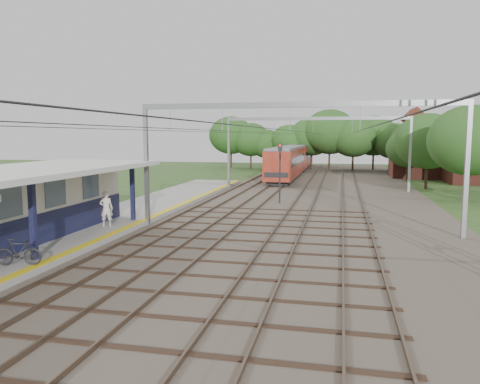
% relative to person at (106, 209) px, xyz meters
% --- Properties ---
extents(ground, '(160.00, 160.00, 0.00)m').
position_rel_person_xyz_m(ground, '(6.44, -12.85, -1.32)').
color(ground, '#2D4C1E').
rests_on(ground, ground).
extents(ballast_bed, '(18.00, 90.00, 0.10)m').
position_rel_person_xyz_m(ballast_bed, '(10.44, 17.15, -1.27)').
color(ballast_bed, '#473D33').
rests_on(ballast_bed, ground).
extents(platform, '(5.00, 52.00, 0.35)m').
position_rel_person_xyz_m(platform, '(-1.06, 1.15, -1.14)').
color(platform, gray).
rests_on(platform, ground).
extents(yellow_stripe, '(0.45, 52.00, 0.01)m').
position_rel_person_xyz_m(yellow_stripe, '(1.19, 1.15, -0.96)').
color(yellow_stripe, yellow).
rests_on(yellow_stripe, platform).
extents(rail_tracks, '(11.80, 88.00, 0.15)m').
position_rel_person_xyz_m(rail_tracks, '(7.94, 17.15, -1.14)').
color(rail_tracks, brown).
rests_on(rail_tracks, ballast_bed).
extents(catenary_system, '(17.22, 88.00, 7.00)m').
position_rel_person_xyz_m(catenary_system, '(9.83, 12.43, 4.19)').
color(catenary_system, gray).
rests_on(catenary_system, ground).
extents(tree_band, '(31.72, 30.88, 8.82)m').
position_rel_person_xyz_m(tree_band, '(10.28, 44.27, 3.60)').
color(tree_band, '#382619').
rests_on(tree_band, ground).
extents(house_far, '(8.00, 6.12, 8.66)m').
position_rel_person_xyz_m(house_far, '(22.44, 39.15, 1.91)').
color(house_far, brown).
rests_on(house_far, ground).
extents(person, '(0.81, 0.66, 1.94)m').
position_rel_person_xyz_m(person, '(0.00, 0.00, 0.00)').
color(person, silver).
rests_on(person, platform).
extents(bicycle, '(1.79, 0.89, 1.04)m').
position_rel_person_xyz_m(bicycle, '(0.52, -7.77, -0.45)').
color(bicycle, black).
rests_on(bicycle, platform).
extents(train, '(2.91, 36.24, 3.82)m').
position_rel_person_xyz_m(train, '(5.94, 42.06, 0.81)').
color(train, black).
rests_on(train, ballast_bed).
extents(signal_post, '(0.33, 0.28, 4.65)m').
position_rel_person_xyz_m(signal_post, '(7.79, 12.48, 1.68)').
color(signal_post, black).
rests_on(signal_post, ground).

